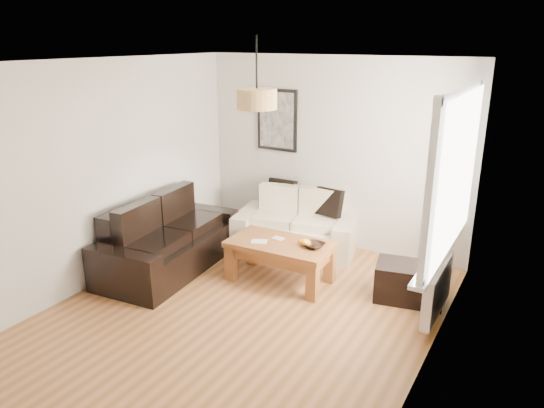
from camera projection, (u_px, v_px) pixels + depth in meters
The scene contains 21 objects.
floor at pixel (244, 312), 5.46m from camera, with size 4.50×4.50×0.00m, color brown.
ceiling at pixel (239, 61), 4.65m from camera, with size 3.80×4.50×0.00m, color white, non-canonical shape.
wall_back at pixel (332, 154), 6.90m from camera, with size 3.80×0.04×2.60m, color silver, non-canonical shape.
wall_front at pixel (47, 288), 3.20m from camera, with size 3.80×0.04×2.60m, color silver, non-canonical shape.
wall_left at pixel (107, 172), 5.95m from camera, with size 0.04×4.50×2.60m, color silver, non-canonical shape.
wall_right at pixel (436, 231), 4.15m from camera, with size 0.04×4.50×2.60m, color silver, non-canonical shape.
window_bay at pixel (455, 173), 4.73m from camera, with size 0.14×1.90×1.60m, color white, non-canonical shape.
radiator at pixel (437, 289), 5.13m from camera, with size 0.10×0.90×0.52m, color white.
poster at pixel (277, 120), 7.16m from camera, with size 0.62×0.04×0.87m, color black, non-canonical shape.
pendant_shade at pixel (257, 99), 5.01m from camera, with size 0.40×0.40×0.20m, color tan.
loveseat_cream at pixel (296, 222), 6.94m from camera, with size 1.62×0.88×0.80m, color beige, non-canonical shape.
sofa_leather at pixel (169, 236), 6.39m from camera, with size 1.96×0.95×0.85m, color black, non-canonical shape.
coffee_table at pixel (280, 261), 6.08m from camera, with size 1.23×0.67×0.50m, color brown, non-canonical shape.
ottoman at pixel (409, 282), 5.65m from camera, with size 0.73×0.47×0.42m, color black.
cushion_left at pixel (282, 193), 7.16m from camera, with size 0.40×0.12×0.40m, color black.
cushion_right at pixel (329, 202), 6.82m from camera, with size 0.37×0.12×0.37m, color black.
fruit_bowl at pixel (315, 246), 5.83m from camera, with size 0.23×0.23×0.06m, color black.
orange_a at pixel (305, 243), 5.89m from camera, with size 0.09×0.09×0.09m, color #FB9E15.
orange_b at pixel (308, 243), 5.88m from camera, with size 0.07×0.07×0.07m, color orange.
orange_c at pixel (301, 242), 5.91m from camera, with size 0.06×0.06×0.06m, color orange.
papers at pixel (259, 241), 6.02m from camera, with size 0.19×0.13×0.01m, color beige.
Camera 1 is at (2.67, -4.03, 2.81)m, focal length 33.49 mm.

